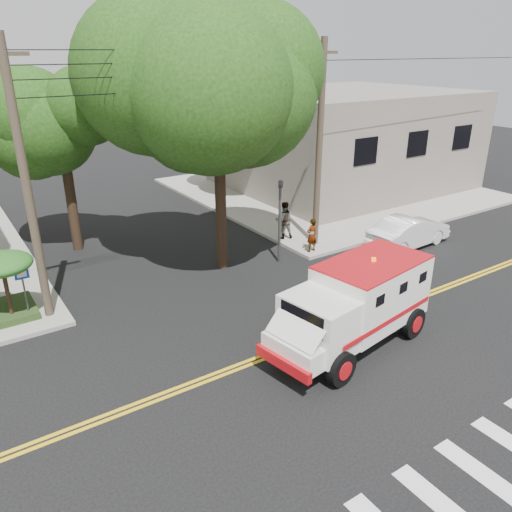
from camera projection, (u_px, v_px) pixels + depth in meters
ground at (286, 349)px, 15.33m from camera, size 100.00×100.00×0.00m
sidewalk_ne at (328, 189)px, 32.59m from camera, size 17.00×17.00×0.15m
building_right at (343, 138)px, 32.56m from camera, size 14.00×12.00×6.00m
utility_pole_left at (27, 190)px, 15.35m from camera, size 0.28×0.28×9.00m
utility_pole_right at (319, 149)px, 21.59m from camera, size 0.28×0.28×9.00m
tree_main at (232, 88)px, 18.33m from camera, size 6.08×5.70×9.85m
tree_left at (69, 121)px, 20.83m from camera, size 4.48×4.20×7.70m
tree_right at (249, 93)px, 29.64m from camera, size 4.80×4.50×8.20m
traffic_signal at (280, 213)px, 20.73m from camera, size 0.15×0.18×3.60m
accessibility_sign at (24, 284)px, 16.38m from camera, size 0.45×0.10×2.02m
armored_truck at (356, 302)px, 15.03m from camera, size 5.96×3.02×2.60m
parked_sedan at (409, 231)px, 23.04m from camera, size 4.47×1.78×1.45m
pedestrian_a at (312, 235)px, 22.02m from camera, size 0.58×0.40×1.53m
pedestrian_b at (284, 220)px, 23.56m from camera, size 1.05×0.93×1.79m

